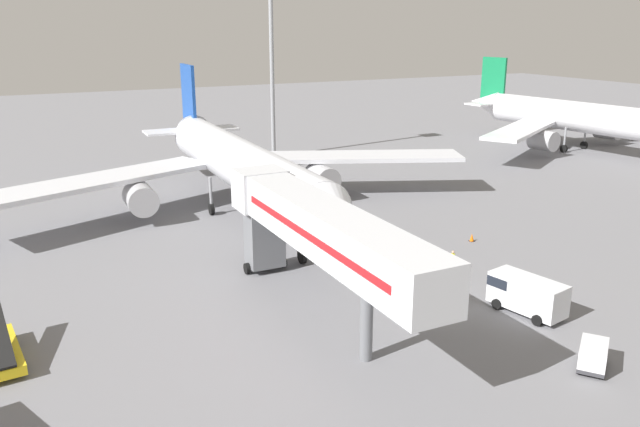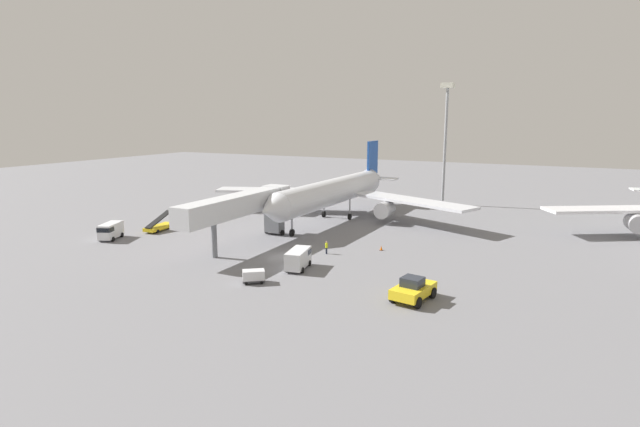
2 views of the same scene
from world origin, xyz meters
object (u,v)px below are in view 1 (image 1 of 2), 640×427
at_px(airplane_at_gate, 237,163).
at_px(baggage_cart_far_right, 593,355).
at_px(jet_bridge, 313,226).
at_px(airplane_background, 580,118).
at_px(safety_cone_alpha, 472,238).
at_px(ground_crew_worker_foreground, 452,261).
at_px(service_van_outer_left, 525,293).
at_px(apron_light_mast, 271,27).

relative_size(airplane_at_gate, baggage_cart_far_right, 18.50).
xyz_separation_m(jet_bridge, airplane_background, (56.69, 30.78, -0.97)).
bearing_deg(safety_cone_alpha, ground_crew_worker_foreground, -140.13).
relative_size(service_van_outer_left, apron_light_mast, 0.21).
height_order(jet_bridge, baggage_cart_far_right, jet_bridge).
distance_m(baggage_cart_far_right, airplane_background, 63.80).
distance_m(service_van_outer_left, safety_cone_alpha, 13.63).
xyz_separation_m(service_van_outer_left, safety_cone_alpha, (5.94, 12.23, -0.99)).
bearing_deg(airplane_at_gate, safety_cone_alpha, -48.92).
distance_m(safety_cone_alpha, apron_light_mast, 43.49).
height_order(baggage_cart_far_right, apron_light_mast, apron_light_mast).
distance_m(baggage_cart_far_right, safety_cone_alpha, 20.53).
xyz_separation_m(jet_bridge, ground_crew_worker_foreground, (11.98, 1.53, -4.78)).
bearing_deg(jet_bridge, airplane_background, 28.50).
height_order(airplane_background, apron_light_mast, apron_light_mast).
xyz_separation_m(service_van_outer_left, ground_crew_worker_foreground, (0.11, 7.36, -0.41)).
height_order(airplane_at_gate, jet_bridge, airplane_at_gate).
height_order(service_van_outer_left, ground_crew_worker_foreground, service_van_outer_left).
height_order(safety_cone_alpha, airplane_background, airplane_background).
bearing_deg(airplane_background, safety_cone_alpha, -147.92).
bearing_deg(jet_bridge, ground_crew_worker_foreground, 7.30).
xyz_separation_m(ground_crew_worker_foreground, apron_light_mast, (4.75, 45.02, 16.13)).
bearing_deg(safety_cone_alpha, apron_light_mast, 91.55).
relative_size(service_van_outer_left, ground_crew_worker_foreground, 2.99).
distance_m(baggage_cart_far_right, apron_light_mast, 61.71).
bearing_deg(service_van_outer_left, apron_light_mast, 84.70).
bearing_deg(jet_bridge, safety_cone_alpha, 19.78).
xyz_separation_m(airplane_at_gate, apron_light_mast, (13.41, 23.52, 12.17)).
xyz_separation_m(baggage_cart_far_right, apron_light_mast, (6.63, 59.17, 16.23)).
xyz_separation_m(airplane_at_gate, airplane_background, (53.38, 7.75, -0.14)).
relative_size(baggage_cart_far_right, safety_cone_alpha, 4.12).
distance_m(jet_bridge, service_van_outer_left, 13.92).
relative_size(jet_bridge, ground_crew_worker_foreground, 13.48).
bearing_deg(jet_bridge, baggage_cart_far_right, -51.33).
distance_m(service_van_outer_left, baggage_cart_far_right, 7.04).
bearing_deg(airplane_at_gate, service_van_outer_left, -73.49).
xyz_separation_m(airplane_at_gate, ground_crew_worker_foreground, (8.67, -21.50, -3.96)).
bearing_deg(baggage_cart_far_right, ground_crew_worker_foreground, 82.43).
distance_m(ground_crew_worker_foreground, airplane_background, 53.57).
xyz_separation_m(airplane_background, apron_light_mast, (-39.97, 15.77, 12.31)).
relative_size(safety_cone_alpha, airplane_background, 0.02).
height_order(airplane_at_gate, ground_crew_worker_foreground, airplane_at_gate).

